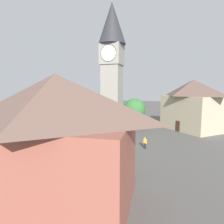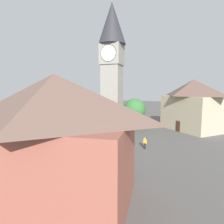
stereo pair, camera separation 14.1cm
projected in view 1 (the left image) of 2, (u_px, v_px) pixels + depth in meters
ground_plane at (112, 139)px, 31.63m from camera, size 200.00×200.00×0.00m
clock_tower at (112, 61)px, 30.04m from camera, size 4.36×4.36×21.93m
car_blue_kerb at (110, 121)px, 44.51m from camera, size 4.02×4.19×1.53m
car_silver_kerb at (89, 122)px, 43.59m from camera, size 2.94×4.45×1.53m
car_red_corner at (48, 143)px, 26.74m from camera, size 4.42×3.50×1.53m
pedestrian at (145, 142)px, 26.62m from camera, size 0.54×0.31×1.69m
tree at (134, 109)px, 38.91m from camera, size 4.52×4.52×6.45m
building_shop_left at (192, 104)px, 38.54m from camera, size 13.46×13.50×10.25m
building_terrace_right at (57, 139)px, 13.61m from camera, size 11.91×9.14×9.49m
lamp_post at (73, 116)px, 36.33m from camera, size 0.36×0.36×4.86m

